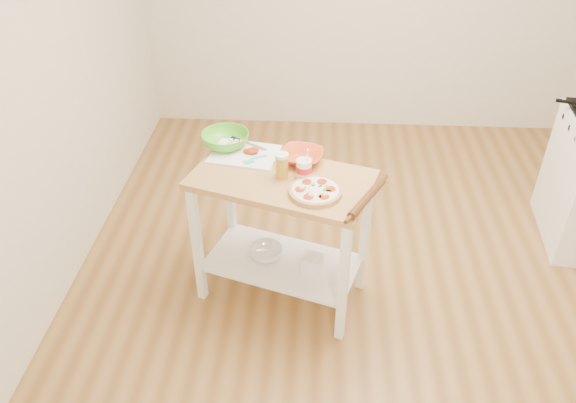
# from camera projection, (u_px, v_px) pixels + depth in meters

# --- Properties ---
(room_shell) EXTENTS (4.04, 4.54, 2.74)m
(room_shell) POSITION_uv_depth(u_px,v_px,m) (388.00, 92.00, 3.08)
(room_shell) COLOR olive
(room_shell) RESTS_ON ground
(prep_island) EXTENTS (1.15, 0.85, 0.90)m
(prep_island) POSITION_uv_depth(u_px,v_px,m) (282.00, 213.00, 3.36)
(prep_island) COLOR #B7874B
(prep_island) RESTS_ON ground
(pizza) EXTENTS (0.29, 0.29, 0.05)m
(pizza) POSITION_uv_depth(u_px,v_px,m) (315.00, 191.00, 3.06)
(pizza) COLOR tan
(pizza) RESTS_ON prep_island
(cutting_board) EXTENTS (0.45, 0.37, 0.04)m
(cutting_board) POSITION_uv_depth(u_px,v_px,m) (244.00, 153.00, 3.41)
(cutting_board) COLOR white
(cutting_board) RESTS_ON prep_island
(spatula) EXTENTS (0.13, 0.11, 0.01)m
(spatula) POSITION_uv_depth(u_px,v_px,m) (254.00, 159.00, 3.34)
(spatula) COLOR #3DC8A9
(spatula) RESTS_ON cutting_board
(knife) EXTENTS (0.24, 0.16, 0.01)m
(knife) POSITION_uv_depth(u_px,v_px,m) (244.00, 142.00, 3.51)
(knife) COLOR silver
(knife) RESTS_ON cutting_board
(orange_bowl) EXTENTS (0.30, 0.30, 0.06)m
(orange_bowl) POSITION_uv_depth(u_px,v_px,m) (302.00, 156.00, 3.33)
(orange_bowl) COLOR #D34E22
(orange_bowl) RESTS_ON prep_island
(green_bowl) EXTENTS (0.40, 0.40, 0.09)m
(green_bowl) POSITION_uv_depth(u_px,v_px,m) (225.00, 140.00, 3.47)
(green_bowl) COLOR #52B528
(green_bowl) RESTS_ON prep_island
(beer_pint) EXTENTS (0.08, 0.08, 0.15)m
(beer_pint) POSITION_uv_depth(u_px,v_px,m) (282.00, 166.00, 3.16)
(beer_pint) COLOR #AE8827
(beer_pint) RESTS_ON prep_island
(yogurt_tub) EXTENTS (0.09, 0.09, 0.19)m
(yogurt_tub) POSITION_uv_depth(u_px,v_px,m) (304.00, 168.00, 3.18)
(yogurt_tub) COLOR white
(yogurt_tub) RESTS_ON prep_island
(rolling_pin) EXTENTS (0.22, 0.36, 0.04)m
(rolling_pin) POSITION_uv_depth(u_px,v_px,m) (367.00, 198.00, 2.99)
(rolling_pin) COLOR #512E12
(rolling_pin) RESTS_ON prep_island
(shelf_glass_bowl) EXTENTS (0.30, 0.30, 0.07)m
(shelf_glass_bowl) POSITION_uv_depth(u_px,v_px,m) (265.00, 252.00, 3.59)
(shelf_glass_bowl) COLOR silver
(shelf_glass_bowl) RESTS_ON prep_island
(shelf_bin) EXTENTS (0.14, 0.14, 0.11)m
(shelf_bin) POSITION_uv_depth(u_px,v_px,m) (312.00, 264.00, 3.47)
(shelf_bin) COLOR white
(shelf_bin) RESTS_ON prep_island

